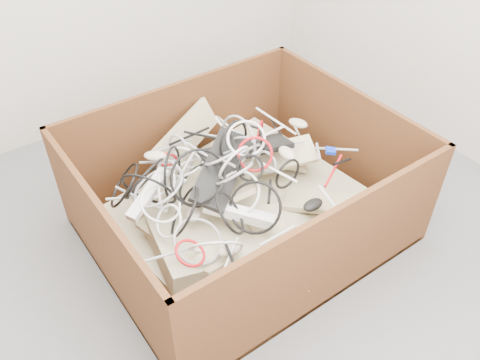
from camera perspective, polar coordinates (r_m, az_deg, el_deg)
ground at (r=2.30m, az=0.86°, el=-9.50°), size 3.00×3.00×0.00m
cardboard_box at (r=2.34m, az=-0.11°, el=-3.50°), size 1.34×1.12×0.58m
keyboard_pile at (r=2.26m, az=0.50°, el=-0.40°), size 0.98×1.09×0.37m
mice_scatter at (r=2.17m, az=0.91°, el=-0.02°), size 0.84×0.65×0.18m
power_strip_left at (r=2.11m, az=-10.46°, el=-1.57°), size 0.26×0.17×0.11m
power_strip_right at (r=2.05m, az=-0.06°, el=-3.85°), size 0.25×0.25×0.10m
vga_plug at (r=2.38m, az=10.33°, el=3.31°), size 0.06×0.06×0.03m
cable_tangle at (r=2.13m, az=-4.30°, el=0.23°), size 1.15×0.90×0.41m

